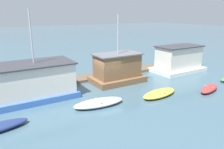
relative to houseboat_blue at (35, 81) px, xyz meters
The scene contains 11 objects.
ground_plane 6.77m from the houseboat_blue, ahead, with size 200.00×200.00×0.00m, color #426070.
dock_walkway 7.21m from the houseboat_blue, 21.41° to the left, with size 33.80×2.12×0.30m, color brown.
houseboat_blue is the anchor object (origin of this frame).
houseboat_brown 8.15m from the houseboat_blue, ahead, with size 5.32×3.30×6.82m.
houseboat_white 16.86m from the houseboat_blue, ahead, with size 6.34×3.74×3.12m.
dinghy_white 5.77m from the houseboat_blue, 49.38° to the right, with size 4.11×1.81×0.52m.
dinghy_yellow 10.56m from the houseboat_blue, 29.38° to the right, with size 3.93×1.93×0.47m.
dinghy_red 15.43m from the houseboat_blue, 25.49° to the right, with size 3.21×1.83×0.48m.
mooring_post_near_right 1.66m from the houseboat_blue, 119.89° to the left, with size 0.25×0.25×1.43m, color #846B4C.
mooring_post_far_right 7.39m from the houseboat_blue, 10.00° to the left, with size 0.24×0.24×1.90m, color brown.
mooring_post_far_left 6.40m from the houseboat_blue, 11.57° to the left, with size 0.26×0.26×2.07m, color brown.
Camera 1 is at (-10.13, -17.67, 6.99)m, focal length 35.00 mm.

